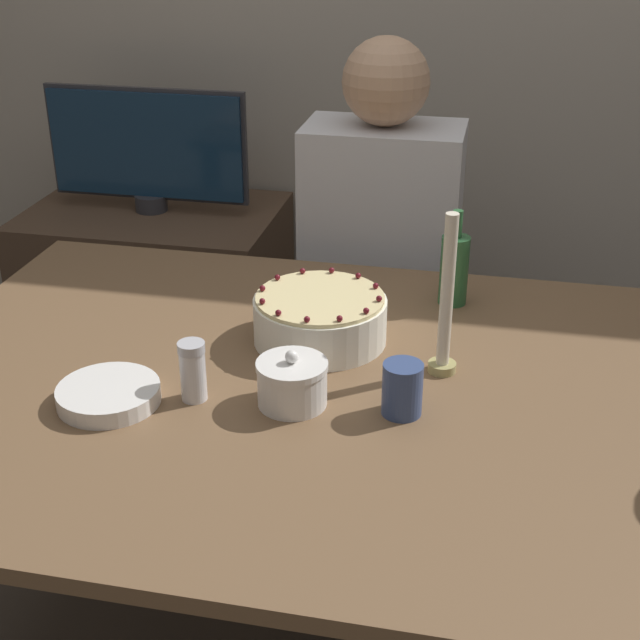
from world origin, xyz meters
name	(u,v)px	position (x,y,z in m)	size (l,w,h in m)	color
dining_table	(296,422)	(0.00, 0.00, 0.64)	(1.54, 1.14, 0.73)	brown
cake	(320,318)	(0.01, 0.17, 0.78)	(0.27, 0.27, 0.11)	white
sugar_bowl	(292,383)	(0.01, -0.08, 0.77)	(0.13, 0.13, 0.11)	white
sugar_shaker	(193,371)	(-0.16, -0.10, 0.79)	(0.05, 0.05, 0.11)	white
plate_stack	(109,395)	(-0.31, -0.14, 0.75)	(0.18, 0.18, 0.03)	white
candle	(446,309)	(0.26, 0.09, 0.86)	(0.05, 0.05, 0.32)	tan
bottle	(454,268)	(0.26, 0.41, 0.81)	(0.06, 0.06, 0.21)	#2D6638
cup	(402,389)	(0.21, -0.07, 0.78)	(0.07, 0.07, 0.10)	#384C7F
person_man_blue_shirt	(379,302)	(0.05, 0.77, 0.54)	(0.40, 0.34, 1.24)	#2D2D38
side_cabinet	(160,303)	(-0.72, 1.09, 0.32)	(0.78, 0.54, 0.64)	#4C3828
tv_monitor	(147,148)	(-0.72, 1.09, 0.84)	(0.63, 0.10, 0.38)	#2D2D33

